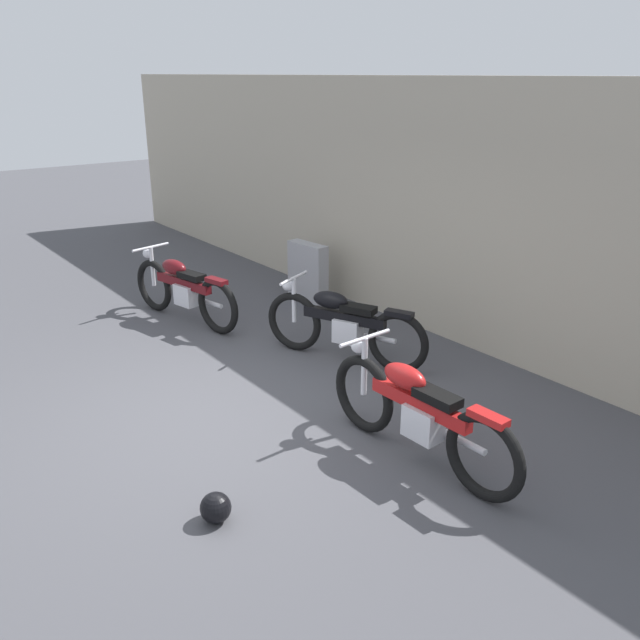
% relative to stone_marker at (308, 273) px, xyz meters
% --- Properties ---
extents(ground_plane, '(40.00, 40.00, 0.00)m').
position_rel_stone_marker_xyz_m(ground_plane, '(2.28, -2.87, -0.45)').
color(ground_plane, '#47474C').
extents(building_wall, '(18.00, 0.30, 3.19)m').
position_rel_stone_marker_xyz_m(building_wall, '(2.28, 0.70, 1.15)').
color(building_wall, '#B2A893').
rests_on(building_wall, ground_plane).
extents(stone_marker, '(0.70, 0.27, 0.89)m').
position_rel_stone_marker_xyz_m(stone_marker, '(0.00, 0.00, 0.00)').
color(stone_marker, '#9E9EA3').
rests_on(stone_marker, ground_plane).
extents(helmet, '(0.24, 0.24, 0.24)m').
position_rel_stone_marker_xyz_m(helmet, '(3.71, -3.63, -0.33)').
color(helmet, black).
rests_on(helmet, ground_plane).
extents(motorcycle_maroon, '(2.10, 0.71, 0.95)m').
position_rel_stone_marker_xyz_m(motorcycle_maroon, '(-0.38, -1.83, 0.01)').
color(motorcycle_maroon, black).
rests_on(motorcycle_maroon, ground_plane).
extents(motorcycle_red, '(2.16, 0.60, 0.97)m').
position_rel_stone_marker_xyz_m(motorcycle_red, '(4.03, -1.80, 0.02)').
color(motorcycle_red, black).
rests_on(motorcycle_red, ground_plane).
extents(motorcycle_black, '(1.96, 1.01, 0.94)m').
position_rel_stone_marker_xyz_m(motorcycle_black, '(1.97, -0.95, 0.01)').
color(motorcycle_black, black).
rests_on(motorcycle_black, ground_plane).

